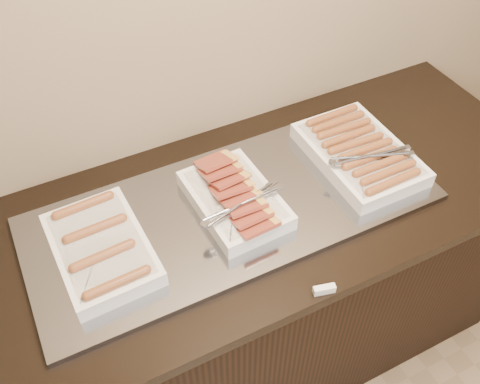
% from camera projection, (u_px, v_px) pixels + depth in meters
% --- Properties ---
extents(counter, '(2.06, 0.76, 0.90)m').
position_uv_depth(counter, '(239.00, 292.00, 1.91)').
color(counter, black).
rests_on(counter, ground).
extents(warming_tray, '(1.20, 0.50, 0.02)m').
position_uv_depth(warming_tray, '(233.00, 209.00, 1.58)').
color(warming_tray, gray).
rests_on(warming_tray, counter).
extents(dish_left, '(0.25, 0.36, 0.07)m').
position_uv_depth(dish_left, '(101.00, 248.00, 1.43)').
color(dish_left, white).
rests_on(dish_left, warming_tray).
extents(dish_center, '(0.27, 0.36, 0.09)m').
position_uv_depth(dish_center, '(235.00, 199.00, 1.54)').
color(dish_center, white).
rests_on(dish_center, warming_tray).
extents(dish_right, '(0.28, 0.40, 0.08)m').
position_uv_depth(dish_right, '(360.00, 153.00, 1.68)').
color(dish_right, white).
rests_on(dish_right, warming_tray).
extents(label_holder, '(0.06, 0.03, 0.02)m').
position_uv_depth(label_holder, '(324.00, 290.00, 1.38)').
color(label_holder, white).
rests_on(label_holder, counter).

